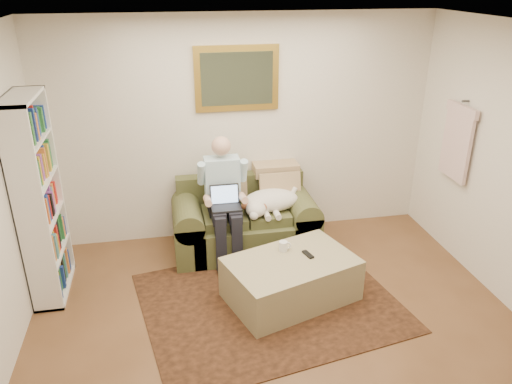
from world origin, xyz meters
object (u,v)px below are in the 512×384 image
object	(u,v)px
sleeping_dog	(271,200)
ottoman	(291,279)
sofa	(245,226)
laptop	(225,201)
seated_man	(225,202)
bookshelf	(39,200)
coffee_mug	(283,246)

from	to	relation	value
sleeping_dog	ottoman	bearing A→B (deg)	-91.08
sofa	laptop	xyz separation A→B (m)	(-0.24, -0.21, 0.44)
seated_man	sleeping_dog	xyz separation A→B (m)	(0.54, 0.07, -0.06)
seated_man	bookshelf	distance (m)	1.86
sofa	ottoman	world-z (taller)	sofa
sofa	bookshelf	distance (m)	2.22
ottoman	sofa	bearing A→B (deg)	104.34
sofa	ottoman	distance (m)	1.11
seated_man	sleeping_dog	world-z (taller)	seated_man
sofa	ottoman	xyz separation A→B (m)	(0.27, -1.07, -0.06)
sofa	coffee_mug	world-z (taller)	sofa
coffee_mug	sofa	bearing A→B (deg)	105.03
laptop	ottoman	xyz separation A→B (m)	(0.52, -0.86, -0.50)
laptop	bookshelf	distance (m)	1.84
sofa	coffee_mug	xyz separation A→B (m)	(0.24, -0.88, 0.21)
coffee_mug	bookshelf	size ratio (longest dim) A/B	0.05
laptop	sleeping_dog	bearing A→B (deg)	13.64
sleeping_dog	coffee_mug	bearing A→B (deg)	-93.96
sofa	coffee_mug	size ratio (longest dim) A/B	16.28
sofa	sleeping_dog	xyz separation A→B (m)	(0.29, -0.08, 0.34)
sofa	ottoman	bearing A→B (deg)	-75.66
laptop	coffee_mug	xyz separation A→B (m)	(0.48, -0.67, -0.23)
sofa	seated_man	size ratio (longest dim) A/B	1.19
laptop	ottoman	world-z (taller)	laptop
seated_man	coffee_mug	world-z (taller)	seated_man
laptop	coffee_mug	world-z (taller)	laptop
sofa	bookshelf	size ratio (longest dim) A/B	0.81
laptop	bookshelf	world-z (taller)	bookshelf
seated_man	sleeping_dog	distance (m)	0.54
seated_man	bookshelf	xyz separation A→B (m)	(-1.80, -0.30, 0.32)
seated_man	laptop	xyz separation A→B (m)	(0.00, -0.06, 0.03)
sleeping_dog	coffee_mug	xyz separation A→B (m)	(-0.06, -0.80, -0.13)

